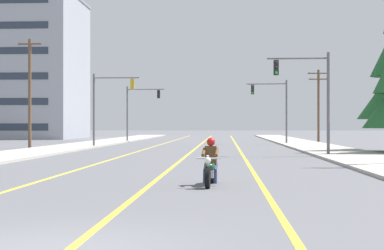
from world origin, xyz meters
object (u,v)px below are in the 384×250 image
at_px(traffic_signal_near_left, 107,99).
at_px(utility_pole_left_near, 30,91).
at_px(motorcycle_with_rider, 210,166).
at_px(utility_pole_right_far, 318,102).
at_px(traffic_signal_mid_right, 275,103).
at_px(traffic_signal_mid_left, 138,105).
at_px(traffic_signal_near_right, 311,89).

relative_size(traffic_signal_near_left, utility_pole_left_near, 0.70).
distance_m(motorcycle_with_rider, utility_pole_right_far, 48.97).
bearing_deg(traffic_signal_mid_right, utility_pole_right_far, 57.83).
xyz_separation_m(traffic_signal_mid_right, utility_pole_right_far, (5.54, 8.81, 0.34)).
bearing_deg(utility_pole_left_near, traffic_signal_mid_left, 71.39).
distance_m(traffic_signal_near_left, utility_pole_left_near, 6.28).
distance_m(traffic_signal_near_left, traffic_signal_mid_left, 15.80).
distance_m(motorcycle_with_rider, traffic_signal_near_right, 18.58).
bearing_deg(utility_pole_left_near, traffic_signal_near_left, 21.72).
xyz_separation_m(utility_pole_left_near, utility_pole_right_far, (26.18, 19.03, -0.22)).
relative_size(motorcycle_with_rider, traffic_signal_near_right, 0.35).
bearing_deg(traffic_signal_mid_left, traffic_signal_mid_right, -28.52).
xyz_separation_m(traffic_signal_mid_right, utility_pole_left_near, (-20.63, -10.22, 0.56)).
distance_m(motorcycle_with_rider, traffic_signal_mid_right, 39.30).
xyz_separation_m(motorcycle_with_rider, traffic_signal_mid_left, (-9.20, 46.68, 3.47)).
xyz_separation_m(motorcycle_with_rider, traffic_signal_near_right, (5.60, 17.37, 3.44)).
height_order(traffic_signal_mid_right, utility_pole_right_far, utility_pole_right_far).
height_order(utility_pole_left_near, utility_pole_right_far, utility_pole_left_near).
height_order(traffic_signal_mid_right, traffic_signal_mid_left, same).
bearing_deg(utility_pole_left_near, utility_pole_right_far, 36.02).
relative_size(motorcycle_with_rider, traffic_signal_mid_right, 0.35).
bearing_deg(utility_pole_right_far, utility_pole_left_near, -143.98).
bearing_deg(motorcycle_with_rider, traffic_signal_near_left, 107.07).
distance_m(traffic_signal_mid_right, utility_pole_left_near, 23.03).
height_order(traffic_signal_near_right, traffic_signal_near_left, same).
xyz_separation_m(motorcycle_with_rider, utility_pole_right_far, (10.88, 47.59, 3.79)).
height_order(motorcycle_with_rider, utility_pole_left_near, utility_pole_left_near).
height_order(motorcycle_with_rider, traffic_signal_near_left, traffic_signal_near_left).
relative_size(motorcycle_with_rider, utility_pole_right_far, 0.27).
xyz_separation_m(traffic_signal_near_right, utility_pole_left_near, (-20.90, 11.19, 0.58)).
relative_size(utility_pole_left_near, utility_pole_right_far, 1.10).
distance_m(traffic_signal_near_right, traffic_signal_mid_left, 32.83).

